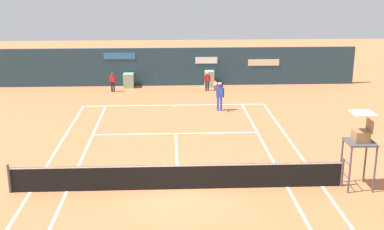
% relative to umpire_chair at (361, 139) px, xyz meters
% --- Properties ---
extents(ground_plane, '(80.00, 80.00, 0.01)m').
position_rel_umpire_chair_xyz_m(ground_plane, '(-6.51, 0.71, -1.86)').
color(ground_plane, '#C67042').
extents(tennis_net, '(12.10, 0.10, 1.07)m').
position_rel_umpire_chair_xyz_m(tennis_net, '(-6.51, 0.14, -1.36)').
color(tennis_net, '#4C4C51').
rests_on(tennis_net, ground_plane).
extents(sponsor_back_wall, '(25.00, 1.02, 2.59)m').
position_rel_umpire_chair_xyz_m(sponsor_back_wall, '(-6.52, 17.10, -0.62)').
color(sponsor_back_wall, '#233D4C').
rests_on(sponsor_back_wall, ground_plane).
extents(umpire_chair, '(1.00, 1.00, 2.85)m').
position_rel_umpire_chair_xyz_m(umpire_chair, '(0.00, 0.00, 0.00)').
color(umpire_chair, '#47474C').
rests_on(umpire_chair, ground_plane).
extents(player_on_baseline, '(0.74, 0.67, 1.84)m').
position_rel_umpire_chair_xyz_m(player_on_baseline, '(-3.99, 10.54, -0.90)').
color(player_on_baseline, blue).
rests_on(player_on_baseline, ground_plane).
extents(ball_kid_right_post, '(0.42, 0.17, 1.25)m').
position_rel_umpire_chair_xyz_m(ball_kid_right_post, '(-4.30, 15.38, -1.15)').
color(ball_kid_right_post, black).
rests_on(ball_kid_right_post, ground_plane).
extents(ball_kid_left_post, '(0.42, 0.21, 1.27)m').
position_rel_umpire_chair_xyz_m(ball_kid_left_post, '(-10.46, 15.38, -1.14)').
color(ball_kid_left_post, black).
rests_on(ball_kid_left_post, ground_plane).
extents(tennis_ball_by_sideline, '(0.07, 0.07, 0.07)m').
position_rel_umpire_chair_xyz_m(tennis_ball_by_sideline, '(-9.52, 4.47, -1.83)').
color(tennis_ball_by_sideline, '#CCE033').
rests_on(tennis_ball_by_sideline, ground_plane).
extents(tennis_ball_near_service_line, '(0.07, 0.07, 0.07)m').
position_rel_umpire_chair_xyz_m(tennis_ball_near_service_line, '(-5.26, 9.87, -1.83)').
color(tennis_ball_near_service_line, '#CCE033').
rests_on(tennis_ball_near_service_line, ground_plane).
extents(tennis_ball_mid_court, '(0.07, 0.07, 0.07)m').
position_rel_umpire_chair_xyz_m(tennis_ball_mid_court, '(-3.45, 7.99, -1.83)').
color(tennis_ball_mid_court, '#CCE033').
rests_on(tennis_ball_mid_court, ground_plane).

